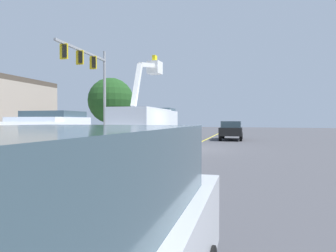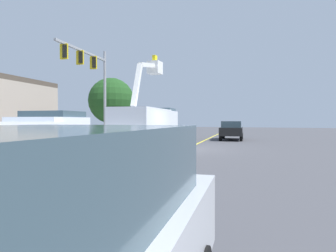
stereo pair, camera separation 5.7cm
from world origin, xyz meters
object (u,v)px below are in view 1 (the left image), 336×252
traffic_cone_mid_rear (185,138)px  traffic_signal_mast (92,74)px  utility_bucket_truck (148,123)px  passing_minivan (231,129)px  traffic_cone_leading (36,181)px  service_pickup_truck (22,141)px  traffic_cone_mid_front (155,148)px

traffic_cone_mid_rear → traffic_signal_mast: size_ratio=0.09×
utility_bucket_truck → traffic_signal_mast: (0.43, 5.09, 3.74)m
passing_minivan → traffic_cone_leading: passing_minivan is taller
passing_minivan → traffic_signal_mast: size_ratio=0.66×
passing_minivan → traffic_signal_mast: 13.03m
traffic_cone_leading → traffic_cone_mid_rear: bearing=8.2°
utility_bucket_truck → traffic_signal_mast: traffic_signal_mast is taller
traffic_signal_mast → traffic_cone_mid_rear: bearing=-57.6°
utility_bucket_truck → traffic_cone_mid_rear: utility_bucket_truck is taller
utility_bucket_truck → traffic_signal_mast: bearing=85.1°
traffic_cone_leading → traffic_signal_mast: traffic_signal_mast is taller
service_pickup_truck → traffic_cone_leading: service_pickup_truck is taller
passing_minivan → traffic_signal_mast: bearing=131.4°
traffic_signal_mast → utility_bucket_truck: bearing=-94.9°
passing_minivan → traffic_signal_mast: (-8.12, 9.21, 4.37)m
traffic_cone_mid_rear → traffic_signal_mast: (-3.94, 6.21, 4.99)m
service_pickup_truck → traffic_cone_mid_front: (6.34, -1.37, -0.72)m
traffic_signal_mast → traffic_cone_leading: bearing=-146.3°
service_pickup_truck → passing_minivan: bearing=-7.6°
traffic_cone_mid_front → traffic_cone_mid_rear: 9.40m
passing_minivan → traffic_cone_mid_rear: (-4.17, 3.01, -0.62)m
service_pickup_truck → traffic_cone_mid_rear: bearing=1.4°
service_pickup_truck → traffic_signal_mast: 14.02m
utility_bucket_truck → traffic_signal_mast: 6.33m
service_pickup_truck → traffic_cone_mid_rear: (15.58, 0.37, -0.77)m
service_pickup_truck → passing_minivan: (19.76, -2.63, -0.15)m
passing_minivan → traffic_cone_mid_rear: bearing=144.2°
passing_minivan → traffic_cone_mid_front: size_ratio=6.25×
passing_minivan → traffic_cone_leading: size_ratio=6.81×
traffic_cone_mid_front → traffic_signal_mast: (5.29, 7.95, 4.95)m
passing_minivan → traffic_cone_mid_front: 13.48m
service_pickup_truck → traffic_cone_leading: bearing=-122.8°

